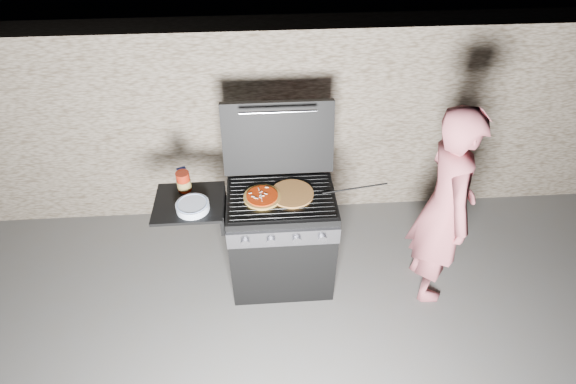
{
  "coord_description": "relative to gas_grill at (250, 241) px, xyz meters",
  "views": [
    {
      "loc": [
        -0.12,
        -2.47,
        3.06
      ],
      "look_at": [
        0.05,
        0.0,
        0.95
      ],
      "focal_mm": 28.0,
      "sensor_mm": 36.0,
      "label": 1
    }
  ],
  "objects": [
    {
      "name": "pizza_topped",
      "position": [
        0.11,
        -0.01,
        0.47
      ],
      "size": [
        0.35,
        0.35,
        0.03
      ],
      "primitive_type": null,
      "rotation": [
        0.0,
        0.0,
        -0.35
      ],
      "color": "tan",
      "rests_on": "gas_grill"
    },
    {
      "name": "person",
      "position": [
        1.43,
        -0.14,
        0.39
      ],
      "size": [
        0.41,
        0.62,
        1.69
      ],
      "primitive_type": "imported",
      "rotation": [
        0.0,
        0.0,
        1.56
      ],
      "color": "#BB5B64",
      "rests_on": "ground"
    },
    {
      "name": "gas_grill",
      "position": [
        0.0,
        0.0,
        0.0
      ],
      "size": [
        1.34,
        0.79,
        0.91
      ],
      "primitive_type": null,
      "color": "black",
      "rests_on": "ground"
    },
    {
      "name": "sauce_jar",
      "position": [
        -0.46,
        0.14,
        0.52
      ],
      "size": [
        0.11,
        0.11,
        0.16
      ],
      "primitive_type": "cylinder",
      "rotation": [
        0.0,
        0.0,
        -0.16
      ],
      "color": "maroon",
      "rests_on": "gas_grill"
    },
    {
      "name": "blue_carton",
      "position": [
        -0.48,
        0.21,
        0.52
      ],
      "size": [
        0.08,
        0.06,
        0.14
      ],
      "primitive_type": "cube",
      "rotation": [
        0.0,
        0.0,
        0.38
      ],
      "color": "navy",
      "rests_on": "gas_grill"
    },
    {
      "name": "plate_stack",
      "position": [
        -0.38,
        -0.09,
        0.47
      ],
      "size": [
        0.31,
        0.31,
        0.05
      ],
      "primitive_type": "cylinder",
      "rotation": [
        0.0,
        0.0,
        0.42
      ],
      "color": "white",
      "rests_on": "gas_grill"
    },
    {
      "name": "tongs",
      "position": [
        0.79,
        0.0,
        0.5
      ],
      "size": [
        0.47,
        0.03,
        0.1
      ],
      "primitive_type": "cylinder",
      "rotation": [
        0.0,
        1.4,
        -0.04
      ],
      "color": "black",
      "rests_on": "gas_grill"
    },
    {
      "name": "stone_wall",
      "position": [
        0.25,
        1.05,
        0.44
      ],
      "size": [
        8.0,
        0.35,
        1.8
      ],
      "primitive_type": "cube",
      "color": "gray",
      "rests_on": "ground"
    },
    {
      "name": "pizza_plain",
      "position": [
        0.33,
        0.02,
        0.46
      ],
      "size": [
        0.41,
        0.41,
        0.02
      ],
      "primitive_type": "cylinder",
      "rotation": [
        0.0,
        0.0,
        -0.36
      ],
      "color": "#C27B3A",
      "rests_on": "gas_grill"
    },
    {
      "name": "ground",
      "position": [
        0.25,
        0.0,
        -0.46
      ],
      "size": [
        50.0,
        50.0,
        0.0
      ],
      "primitive_type": "plane",
      "color": "#535353"
    }
  ]
}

